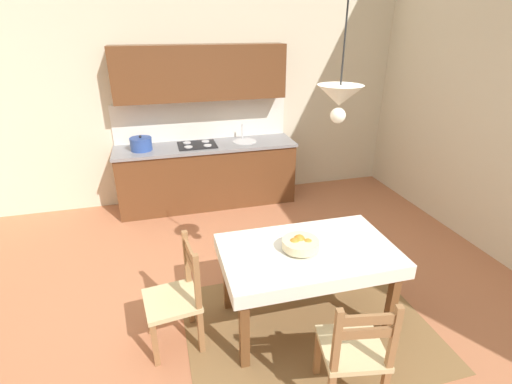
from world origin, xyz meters
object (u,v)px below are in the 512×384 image
(fruit_bowl, at_px, (300,244))
(pendant_lamp, at_px, (340,97))
(kitchen_cabinetry, at_px, (205,147))
(dining_table, at_px, (307,262))
(dining_chair_tv_side, at_px, (177,298))
(dining_chair_camera_side, at_px, (354,351))

(fruit_bowl, distance_m, pendant_lamp, 1.19)
(kitchen_cabinetry, relative_size, fruit_bowl, 8.32)
(fruit_bowl, bearing_deg, kitchen_cabinetry, 98.10)
(dining_table, distance_m, pendant_lamp, 1.37)
(dining_chair_tv_side, distance_m, fruit_bowl, 1.09)
(dining_table, relative_size, pendant_lamp, 1.80)
(dining_table, xyz_separation_m, pendant_lamp, (0.14, -0.04, 1.36))
(kitchen_cabinetry, relative_size, pendant_lamp, 3.10)
(dining_table, bearing_deg, dining_chair_camera_side, -88.96)
(dining_chair_tv_side, bearing_deg, kitchen_cabinetry, 76.34)
(dining_chair_camera_side, xyz_separation_m, dining_chair_tv_side, (-1.11, 0.86, 0.00))
(dining_chair_camera_side, bearing_deg, dining_chair_tv_side, 142.25)
(pendant_lamp, bearing_deg, dining_table, 165.79)
(kitchen_cabinetry, height_order, pendant_lamp, pendant_lamp)
(dining_table, distance_m, fruit_bowl, 0.20)
(fruit_bowl, bearing_deg, pendant_lamp, -9.60)
(fruit_bowl, xyz_separation_m, pendant_lamp, (0.22, -0.04, 1.17))
(kitchen_cabinetry, bearing_deg, pendant_lamp, -77.60)
(dining_chair_tv_side, relative_size, fruit_bowl, 3.10)
(kitchen_cabinetry, relative_size, dining_chair_camera_side, 2.68)
(fruit_bowl, bearing_deg, dining_chair_camera_side, -83.79)
(pendant_lamp, bearing_deg, fruit_bowl, 170.40)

